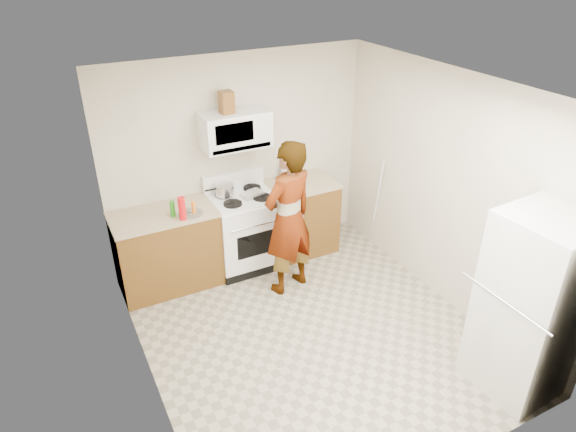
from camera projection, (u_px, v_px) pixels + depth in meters
floor at (311, 332)px, 5.27m from camera, size 3.60×3.60×0.00m
back_wall at (239, 160)px, 6.08m from camera, size 3.20×0.02×2.50m
right_wall at (447, 192)px, 5.32m from camera, size 0.02×3.60×2.50m
cabinet_left at (167, 251)px, 5.80m from camera, size 1.12×0.62×0.90m
counter_left at (163, 215)px, 5.58m from camera, size 1.14×0.64×0.03m
cabinet_right at (301, 217)px, 6.50m from camera, size 0.80×0.62×0.90m
counter_right at (301, 184)px, 6.27m from camera, size 0.82×0.64×0.03m
gas_range at (244, 229)px, 6.16m from camera, size 0.76×0.65×1.13m
microwave at (235, 129)px, 5.68m from camera, size 0.76×0.38×0.40m
person at (289, 219)px, 5.54m from camera, size 0.74×0.59×1.79m
fridge at (532, 305)px, 4.31m from camera, size 0.75×0.75×1.70m
kettle at (288, 171)px, 6.32m from camera, size 0.21×0.21×0.20m
jug at (226, 102)px, 5.48m from camera, size 0.15×0.15×0.24m
saucepan at (225, 190)px, 5.91m from camera, size 0.27×0.27×0.12m
tray at (252, 194)px, 5.93m from camera, size 0.28×0.22×0.05m
bottle_spray at (182, 209)px, 5.39m from camera, size 0.10×0.10×0.26m
bottle_hot_sauce at (194, 208)px, 5.53m from camera, size 0.05×0.05×0.14m
bottle_green_cap at (172, 209)px, 5.47m from camera, size 0.06×0.06×0.18m
pot_lid at (190, 213)px, 5.56m from camera, size 0.30×0.30×0.01m
broom at (377, 202)px, 6.51m from camera, size 0.12×0.26×1.22m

